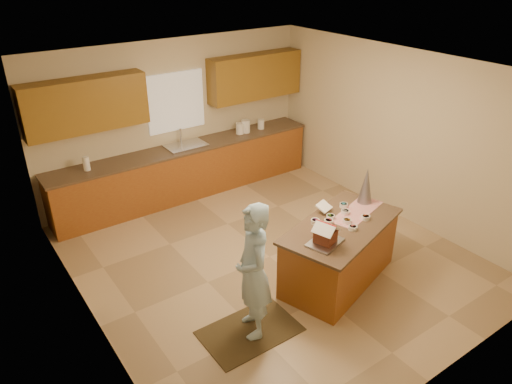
% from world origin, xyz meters
% --- Properties ---
extents(floor, '(5.50, 5.50, 0.00)m').
position_xyz_m(floor, '(0.00, 0.00, 0.00)').
color(floor, tan).
rests_on(floor, ground).
extents(ceiling, '(5.50, 5.50, 0.00)m').
position_xyz_m(ceiling, '(0.00, 0.00, 2.70)').
color(ceiling, silver).
rests_on(ceiling, floor).
extents(wall_back, '(5.50, 5.50, 0.00)m').
position_xyz_m(wall_back, '(0.00, 2.75, 1.35)').
color(wall_back, beige).
rests_on(wall_back, floor).
extents(wall_front, '(5.50, 5.50, 0.00)m').
position_xyz_m(wall_front, '(0.00, -2.75, 1.35)').
color(wall_front, beige).
rests_on(wall_front, floor).
extents(wall_left, '(5.50, 5.50, 0.00)m').
position_xyz_m(wall_left, '(-2.50, 0.00, 1.35)').
color(wall_left, beige).
rests_on(wall_left, floor).
extents(wall_right, '(5.50, 5.50, 0.00)m').
position_xyz_m(wall_right, '(2.50, 0.00, 1.35)').
color(wall_right, beige).
rests_on(wall_right, floor).
extents(stone_accent, '(0.00, 2.50, 2.50)m').
position_xyz_m(stone_accent, '(-2.48, -0.80, 1.25)').
color(stone_accent, gray).
rests_on(stone_accent, wall_left).
extents(window_curtain, '(1.05, 0.03, 1.00)m').
position_xyz_m(window_curtain, '(0.00, 2.72, 1.65)').
color(window_curtain, white).
rests_on(window_curtain, wall_back).
extents(back_counter_base, '(4.80, 0.60, 0.88)m').
position_xyz_m(back_counter_base, '(0.00, 2.45, 0.44)').
color(back_counter_base, brown).
rests_on(back_counter_base, floor).
extents(back_counter_top, '(4.85, 0.63, 0.04)m').
position_xyz_m(back_counter_top, '(0.00, 2.45, 0.90)').
color(back_counter_top, brown).
rests_on(back_counter_top, back_counter_base).
extents(upper_cabinet_left, '(1.85, 0.35, 0.80)m').
position_xyz_m(upper_cabinet_left, '(-1.55, 2.57, 1.90)').
color(upper_cabinet_left, olive).
rests_on(upper_cabinet_left, wall_back).
extents(upper_cabinet_right, '(1.85, 0.35, 0.80)m').
position_xyz_m(upper_cabinet_right, '(1.55, 2.57, 1.90)').
color(upper_cabinet_right, olive).
rests_on(upper_cabinet_right, wall_back).
extents(sink, '(0.70, 0.45, 0.12)m').
position_xyz_m(sink, '(0.00, 2.45, 0.89)').
color(sink, silver).
rests_on(sink, back_counter_top).
extents(faucet, '(0.03, 0.03, 0.28)m').
position_xyz_m(faucet, '(0.00, 2.63, 1.06)').
color(faucet, silver).
rests_on(faucet, back_counter_top).
extents(island_base, '(1.84, 1.29, 0.82)m').
position_xyz_m(island_base, '(0.43, -0.94, 0.41)').
color(island_base, brown).
rests_on(island_base, floor).
extents(island_top, '(1.94, 1.39, 0.04)m').
position_xyz_m(island_top, '(0.43, -0.94, 0.84)').
color(island_top, brown).
rests_on(island_top, island_base).
extents(table_runner, '(0.99, 0.60, 0.01)m').
position_xyz_m(table_runner, '(0.83, -0.82, 0.86)').
color(table_runner, '#A00B12').
rests_on(table_runner, island_top).
extents(baking_tray, '(0.50, 0.43, 0.02)m').
position_xyz_m(baking_tray, '(-0.04, -1.14, 0.87)').
color(baking_tray, silver).
rests_on(baking_tray, island_top).
extents(cookbook, '(0.24, 0.21, 0.09)m').
position_xyz_m(cookbook, '(0.46, -0.57, 0.94)').
color(cookbook, white).
rests_on(cookbook, island_top).
extents(tinsel_tree, '(0.26, 0.26, 0.51)m').
position_xyz_m(tinsel_tree, '(1.11, -0.68, 1.11)').
color(tinsel_tree, '#ADACB8').
rests_on(tinsel_tree, island_top).
extents(rug, '(1.12, 0.73, 0.01)m').
position_xyz_m(rug, '(-1.10, -1.09, 0.01)').
color(rug, black).
rests_on(rug, floor).
extents(boy, '(0.57, 0.70, 1.64)m').
position_xyz_m(boy, '(-1.05, -1.09, 0.83)').
color(boy, '#ADD6F6').
rests_on(boy, rug).
extents(canister_a, '(0.15, 0.15, 0.20)m').
position_xyz_m(canister_a, '(1.12, 2.45, 1.02)').
color(canister_a, white).
rests_on(canister_a, back_counter_top).
extents(canister_b, '(0.16, 0.16, 0.24)m').
position_xyz_m(canister_b, '(1.25, 2.45, 1.04)').
color(canister_b, white).
rests_on(canister_b, back_counter_top).
extents(canister_c, '(0.13, 0.13, 0.18)m').
position_xyz_m(canister_c, '(1.60, 2.45, 1.01)').
color(canister_c, white).
rests_on(canister_c, back_counter_top).
extents(paper_towel, '(0.10, 0.10, 0.22)m').
position_xyz_m(paper_towel, '(-1.72, 2.45, 1.03)').
color(paper_towel, white).
rests_on(paper_towel, back_counter_top).
extents(gingerbread_house, '(0.32, 0.32, 0.26)m').
position_xyz_m(gingerbread_house, '(-0.04, -1.14, 0.97)').
color(gingerbread_house, maroon).
rests_on(gingerbread_house, baking_tray).
extents(candy_bowls, '(0.71, 0.60, 0.05)m').
position_xyz_m(candy_bowls, '(0.51, -0.84, 0.88)').
color(candy_bowls, red).
rests_on(candy_bowls, island_top).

